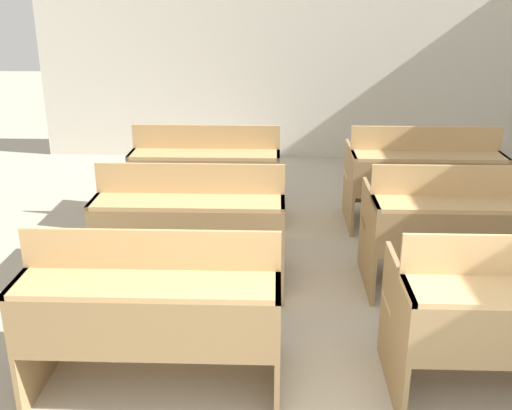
# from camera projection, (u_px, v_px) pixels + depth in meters

# --- Properties ---
(wall_back) EXTENTS (7.06, 0.06, 3.07)m
(wall_back) POSITION_uv_depth(u_px,v_px,m) (319.00, 37.00, 7.41)
(wall_back) COLOR beige
(wall_back) RESTS_ON ground_plane
(bench_front_left) EXTENTS (1.33, 0.72, 0.94)m
(bench_front_left) POSITION_uv_depth(u_px,v_px,m) (155.00, 308.00, 3.17)
(bench_front_left) COLOR olive
(bench_front_left) RESTS_ON ground_plane
(bench_second_left) EXTENTS (1.33, 0.72, 0.94)m
(bench_second_left) POSITION_uv_depth(u_px,v_px,m) (192.00, 223.00, 4.32)
(bench_second_left) COLOR #95764C
(bench_second_left) RESTS_ON ground_plane
(bench_second_right) EXTENTS (1.33, 0.72, 0.94)m
(bench_second_right) POSITION_uv_depth(u_px,v_px,m) (462.00, 226.00, 4.28)
(bench_second_right) COLOR #96774D
(bench_second_right) RESTS_ON ground_plane
(bench_third_left) EXTENTS (1.33, 0.72, 0.94)m
(bench_third_left) POSITION_uv_depth(u_px,v_px,m) (207.00, 173.00, 5.51)
(bench_third_left) COLOR #92744A
(bench_third_left) RESTS_ON ground_plane
(bench_third_right) EXTENTS (1.33, 0.72, 0.94)m
(bench_third_right) POSITION_uv_depth(u_px,v_px,m) (422.00, 175.00, 5.45)
(bench_third_right) COLOR #98794F
(bench_third_right) RESTS_ON ground_plane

